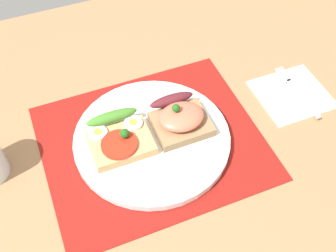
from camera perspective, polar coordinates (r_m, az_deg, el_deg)
The scene contains 7 objects.
ground_plane at distance 74.67cm, azimuth -2.14°, elevation -3.00°, with size 120.00×90.00×3.20cm, color #9A6E48.
placemat at distance 73.26cm, azimuth -2.18°, elevation -2.20°, with size 37.27×31.67×0.30cm, color maroon.
plate at distance 72.57cm, azimuth -2.20°, elevation -1.79°, with size 26.98×26.98×1.43cm, color white.
sandwich_egg_tomato at distance 70.66cm, azimuth -6.71°, elevation -1.49°, with size 10.24×9.66×3.91cm.
sandwich_salmon at distance 72.04cm, azimuth 1.66°, elevation 1.09°, with size 9.56×9.57×5.48cm.
napkin at distance 83.89cm, azimuth 16.50°, elevation 4.22°, with size 13.14×12.36×0.60cm, color white.
fork at distance 84.17cm, azimuth 17.03°, elevation 4.70°, with size 1.62×14.13×0.32cm.
Camera 1 is at (-13.81, -41.61, 58.85)cm, focal length 44.88 mm.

